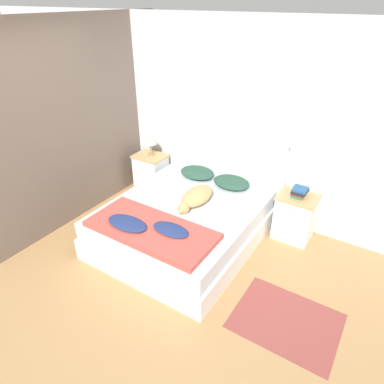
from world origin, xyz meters
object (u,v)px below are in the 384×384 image
at_px(dog, 196,197).
at_px(book_stack, 299,192).
at_px(bed, 183,223).
at_px(pillow_right, 231,182).
at_px(nightstand_left, 151,173).
at_px(nightstand_right, 295,217).
at_px(table_lamp, 150,140).
at_px(pillow_left, 197,173).

relative_size(dog, book_stack, 3.16).
bearing_deg(bed, pillow_right, 70.51).
relative_size(nightstand_left, dog, 0.81).
relative_size(nightstand_right, pillow_right, 1.21).
relative_size(dog, table_lamp, 2.30).
relative_size(bed, dog, 2.65).
bearing_deg(table_lamp, pillow_left, -5.01).
bearing_deg(nightstand_right, bed, -144.92).
bearing_deg(pillow_left, table_lamp, 174.99).
relative_size(nightstand_right, dog, 0.81).
height_order(pillow_right, dog, dog).
distance_m(nightstand_right, pillow_right, 0.91).
distance_m(nightstand_left, book_stack, 2.31).
xyz_separation_m(bed, pillow_right, (0.27, 0.75, 0.32)).
distance_m(bed, nightstand_right, 1.40).
distance_m(dog, table_lamp, 1.43).
distance_m(pillow_left, pillow_right, 0.53).
xyz_separation_m(dog, table_lamp, (-1.23, 0.67, 0.26)).
distance_m(bed, dog, 0.38).
distance_m(pillow_right, dog, 0.62).
distance_m(dog, book_stack, 1.25).
bearing_deg(nightstand_right, pillow_left, -178.00).
bearing_deg(pillow_right, pillow_left, 180.00).
relative_size(nightstand_left, book_stack, 2.55).
bearing_deg(nightstand_left, table_lamp, 90.00).
distance_m(book_stack, table_lamp, 2.29).
bearing_deg(pillow_right, nightstand_left, 178.00).
height_order(nightstand_right, table_lamp, table_lamp).
relative_size(bed, nightstand_left, 3.28).
relative_size(nightstand_right, table_lamp, 1.86).
xyz_separation_m(nightstand_left, book_stack, (2.28, 0.02, 0.35)).
bearing_deg(book_stack, nightstand_left, -179.47).
relative_size(nightstand_left, table_lamp, 1.86).
bearing_deg(pillow_left, nightstand_right, 2.00).
xyz_separation_m(bed, pillow_left, (-0.27, 0.75, 0.32)).
distance_m(nightstand_left, table_lamp, 0.54).
relative_size(book_stack, table_lamp, 0.73).
bearing_deg(nightstand_right, pillow_right, -176.78).
bearing_deg(bed, pillow_left, 109.49).
height_order(pillow_left, pillow_right, same).
xyz_separation_m(bed, book_stack, (1.14, 0.82, 0.41)).
bearing_deg(dog, nightstand_right, 31.61).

